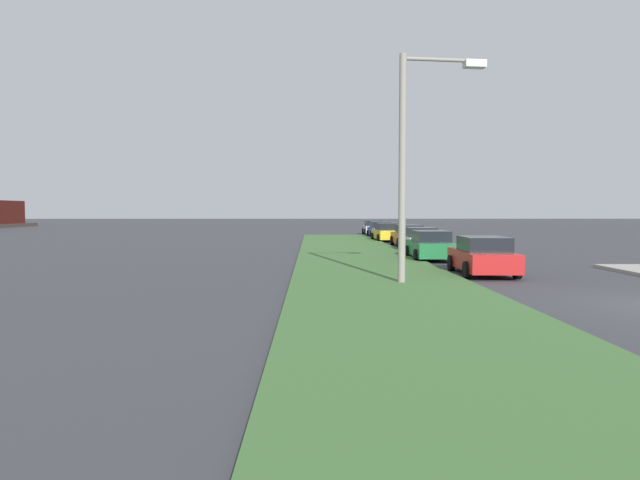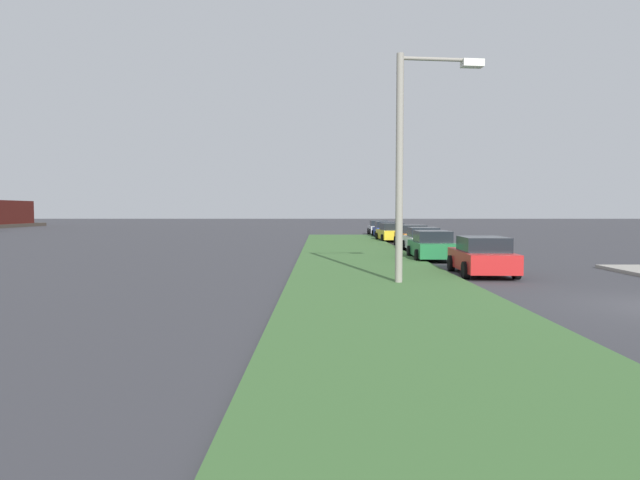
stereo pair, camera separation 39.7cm
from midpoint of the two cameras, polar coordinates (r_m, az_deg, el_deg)
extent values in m
cube|color=#3D6633|center=(24.05, 4.14, -2.70)|extent=(60.00, 6.00, 0.12)
cube|color=red|center=(22.22, 15.79, -1.97)|extent=(4.37, 1.98, 0.70)
cube|color=black|center=(21.98, 15.94, -0.39)|extent=(2.26, 1.69, 0.55)
cylinder|color=black|center=(23.35, 12.82, -2.30)|extent=(0.65, 0.25, 0.64)
cylinder|color=black|center=(23.77, 17.08, -2.27)|extent=(0.65, 0.25, 0.64)
cylinder|color=black|center=(20.72, 14.29, -2.99)|extent=(0.65, 0.25, 0.64)
cylinder|color=black|center=(21.19, 19.05, -2.94)|extent=(0.65, 0.25, 0.64)
cube|color=#1E6B38|center=(28.15, 10.82, -0.87)|extent=(4.34, 1.89, 0.70)
cube|color=black|center=(27.92, 10.90, 0.38)|extent=(2.23, 1.65, 0.55)
cylinder|color=black|center=(29.35, 8.61, -1.18)|extent=(0.64, 0.23, 0.64)
cylinder|color=black|center=(29.66, 12.05, -1.17)|extent=(0.64, 0.23, 0.64)
cylinder|color=black|center=(26.69, 9.43, -1.61)|extent=(0.64, 0.23, 0.64)
cylinder|color=black|center=(27.03, 13.21, -1.59)|extent=(0.64, 0.23, 0.64)
cube|color=silver|center=(33.41, 9.85, -0.25)|extent=(4.34, 1.89, 0.70)
cube|color=black|center=(33.18, 9.91, 0.81)|extent=(2.23, 1.65, 0.55)
cylinder|color=black|center=(34.62, 8.01, -0.53)|extent=(0.64, 0.23, 0.64)
cylinder|color=black|center=(34.91, 10.94, -0.53)|extent=(0.64, 0.23, 0.64)
cylinder|color=black|center=(31.96, 8.65, -0.84)|extent=(0.64, 0.23, 0.64)
cylinder|color=black|center=(32.27, 11.82, -0.83)|extent=(0.64, 0.23, 0.64)
cube|color=orange|center=(38.80, 8.75, 0.21)|extent=(4.33, 1.88, 0.70)
cube|color=black|center=(38.58, 8.81, 1.13)|extent=(2.23, 1.64, 0.55)
cylinder|color=black|center=(39.99, 7.12, -0.05)|extent=(0.64, 0.23, 0.64)
cylinder|color=black|center=(40.31, 9.65, -0.04)|extent=(0.64, 0.23, 0.64)
cylinder|color=black|center=(37.33, 7.77, -0.27)|extent=(0.64, 0.23, 0.64)
cylinder|color=black|center=(37.68, 10.47, -0.27)|extent=(0.64, 0.23, 0.64)
cube|color=gold|center=(44.52, 6.61, 0.59)|extent=(4.39, 2.02, 0.70)
cube|color=black|center=(44.30, 6.66, 1.39)|extent=(2.28, 1.71, 0.55)
cylinder|color=black|center=(45.71, 5.19, 0.35)|extent=(0.65, 0.25, 0.64)
cylinder|color=black|center=(46.03, 7.41, 0.35)|extent=(0.65, 0.25, 0.64)
cylinder|color=black|center=(43.05, 5.75, 0.18)|extent=(0.65, 0.25, 0.64)
cylinder|color=black|center=(43.39, 8.10, 0.18)|extent=(0.65, 0.25, 0.64)
cube|color=#23389E|center=(50.58, 5.90, 0.89)|extent=(4.31, 1.82, 0.70)
cube|color=black|center=(50.37, 5.93, 1.59)|extent=(2.21, 1.61, 0.55)
cylinder|color=black|center=(51.83, 4.73, 0.67)|extent=(0.64, 0.22, 0.64)
cylinder|color=black|center=(52.05, 6.70, 0.67)|extent=(0.64, 0.22, 0.64)
cylinder|color=black|center=(49.15, 5.05, 0.54)|extent=(0.64, 0.22, 0.64)
cylinder|color=black|center=(49.38, 7.13, 0.54)|extent=(0.64, 0.22, 0.64)
cube|color=#B2B5BA|center=(56.44, 5.26, 1.11)|extent=(4.33, 1.87, 0.70)
cube|color=black|center=(56.23, 5.28, 1.74)|extent=(2.22, 1.63, 0.55)
cylinder|color=black|center=(57.72, 4.24, 0.91)|extent=(0.64, 0.23, 0.64)
cylinder|color=black|center=(57.88, 6.02, 0.91)|extent=(0.64, 0.23, 0.64)
cylinder|color=black|center=(55.03, 4.45, 0.81)|extent=(0.64, 0.23, 0.64)
cylinder|color=black|center=(55.20, 6.32, 0.80)|extent=(0.64, 0.23, 0.64)
cylinder|color=gray|center=(18.36, 7.82, 7.02)|extent=(0.24, 0.24, 7.50)
cylinder|color=gray|center=(19.30, 11.51, 17.64)|extent=(0.39, 2.40, 0.12)
cube|color=silver|center=(19.68, 14.97, 17.01)|extent=(0.44, 0.74, 0.24)
camera|label=1|loc=(0.20, -90.47, -0.02)|focal=31.24mm
camera|label=2|loc=(0.20, 89.53, 0.02)|focal=31.24mm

